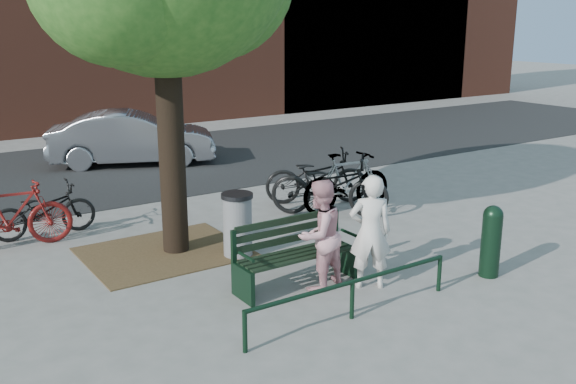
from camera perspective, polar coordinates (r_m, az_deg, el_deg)
ground at (r=8.90m, az=0.75°, el=-8.32°), size 90.00×90.00×0.00m
dirt_pit at (r=10.27m, az=-10.91°, el=-5.29°), size 2.40×2.00×0.02m
road at (r=16.31m, az=-16.35°, el=1.94°), size 40.00×7.00×0.01m
park_bench at (r=8.79m, az=0.47°, el=-5.28°), size 1.74×0.54×0.97m
guard_railing at (r=7.86m, az=5.75°, el=-8.46°), size 3.06×0.06×0.51m
person_left at (r=8.66m, az=7.33°, el=-3.54°), size 0.69×0.62×1.58m
person_right at (r=8.59m, az=2.84°, el=-3.84°), size 0.83×0.70×1.51m
bollard at (r=9.48m, az=17.62°, el=-3.97°), size 0.28×0.28×1.04m
litter_bin at (r=9.85m, az=-4.51°, el=-2.90°), size 0.49×0.49×1.00m
bicycle_a at (r=11.50m, az=-20.90°, el=-1.54°), size 1.71×0.62×0.89m
bicycle_b at (r=11.03m, az=-23.31°, el=-1.92°), size 1.87×0.74×1.09m
bicycle_c at (r=11.87m, az=3.72°, el=0.58°), size 2.12×2.04×1.15m
bicycle_d at (r=12.16m, az=5.26°, el=0.90°), size 1.95×0.71×1.15m
bicycle_e at (r=12.70m, az=2.57°, el=1.38°), size 2.14×1.57×1.07m
parked_car at (r=16.60m, az=-13.65°, el=4.68°), size 4.30×2.90×1.34m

